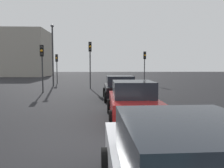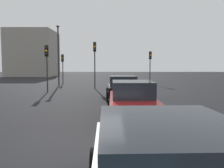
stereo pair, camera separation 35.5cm
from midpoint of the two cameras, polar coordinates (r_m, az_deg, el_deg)
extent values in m
cube|color=black|center=(6.33, -9.46, -16.38)|extent=(160.00, 160.00, 0.20)
cube|color=black|center=(14.82, 1.22, -1.54)|extent=(4.10, 2.00, 0.65)
cube|color=#1E232B|center=(14.57, 1.29, 0.84)|extent=(1.87, 1.71, 0.61)
cylinder|color=black|center=(16.20, 4.13, -1.99)|extent=(0.65, 0.24, 0.64)
cylinder|color=black|center=(16.05, -2.53, -2.04)|extent=(0.65, 0.24, 0.64)
cylinder|color=black|center=(13.74, 5.59, -3.17)|extent=(0.65, 0.24, 0.64)
cylinder|color=black|center=(13.56, -2.28, -3.25)|extent=(0.65, 0.24, 0.64)
cube|color=red|center=(12.88, 5.02, -1.95)|extent=(0.04, 0.20, 0.11)
cube|color=red|center=(12.74, -1.01, -2.00)|extent=(0.04, 0.20, 0.11)
cube|color=maroon|center=(9.21, 3.99, -5.20)|extent=(4.27, 1.77, 0.67)
cube|color=#1E232B|center=(8.91, 4.17, -1.30)|extent=(1.93, 1.55, 0.63)
cylinder|color=black|center=(10.67, 7.87, -5.40)|extent=(0.64, 0.22, 0.64)
cylinder|color=black|center=(10.50, -1.58, -5.52)|extent=(0.64, 0.22, 0.64)
cylinder|color=black|center=(8.14, 11.22, -8.57)|extent=(0.64, 0.22, 0.64)
cylinder|color=black|center=(7.92, -1.30, -8.85)|extent=(0.64, 0.22, 0.64)
cube|color=red|center=(7.21, 10.92, -7.01)|extent=(0.03, 0.20, 0.11)
cube|color=red|center=(7.03, 0.83, -7.23)|extent=(0.03, 0.20, 0.11)
cube|color=#1E232B|center=(2.83, 15.64, -14.70)|extent=(2.01, 1.65, 0.61)
cylinder|color=black|center=(4.83, 19.41, -18.03)|extent=(0.65, 0.24, 0.64)
cylinder|color=black|center=(4.47, -3.62, -19.65)|extent=(0.65, 0.24, 0.64)
cylinder|color=#2D2D30|center=(28.68, -13.99, 2.76)|extent=(0.11, 0.11, 2.68)
cube|color=black|center=(28.63, -14.09, 6.35)|extent=(0.22, 0.29, 0.90)
sphere|color=black|center=(28.54, -14.16, 6.89)|extent=(0.20, 0.20, 0.20)
sphere|color=orange|center=(28.53, -14.15, 6.35)|extent=(0.20, 0.20, 0.20)
sphere|color=black|center=(28.52, -14.14, 5.81)|extent=(0.20, 0.20, 0.20)
cylinder|color=#2D2D30|center=(19.37, -17.55, 2.28)|extent=(0.11, 0.11, 2.94)
cube|color=black|center=(19.34, -17.73, 7.96)|extent=(0.21, 0.29, 0.90)
sphere|color=black|center=(19.25, -17.83, 8.78)|extent=(0.20, 0.20, 0.20)
sphere|color=orange|center=(19.23, -17.81, 7.98)|extent=(0.20, 0.20, 0.20)
sphere|color=black|center=(19.21, -17.79, 7.18)|extent=(0.20, 0.20, 0.20)
cylinder|color=#2D2D30|center=(27.59, 7.78, 3.10)|extent=(0.11, 0.11, 2.98)
cube|color=black|center=(27.55, 7.86, 7.14)|extent=(0.23, 0.30, 0.90)
sphere|color=black|center=(27.46, 7.93, 7.71)|extent=(0.20, 0.20, 0.20)
sphere|color=orange|center=(27.44, 7.92, 7.15)|extent=(0.20, 0.20, 0.20)
sphere|color=black|center=(27.43, 7.92, 6.59)|extent=(0.20, 0.20, 0.20)
cylinder|color=#2D2D30|center=(21.62, -5.97, 3.44)|extent=(0.11, 0.11, 3.51)
cube|color=black|center=(21.63, -6.01, 9.29)|extent=(0.23, 0.30, 0.90)
sphere|color=black|center=(21.55, -6.01, 10.03)|extent=(0.20, 0.20, 0.20)
sphere|color=orange|center=(21.52, -6.00, 9.32)|extent=(0.20, 0.20, 0.20)
sphere|color=black|center=(21.50, -6.00, 8.60)|extent=(0.20, 0.20, 0.20)
cylinder|color=#2D2D30|center=(25.43, -15.03, 6.62)|extent=(0.16, 0.16, 6.31)
ellipsoid|color=#4C4C51|center=(25.77, -15.19, 13.91)|extent=(0.56, 0.36, 0.24)
cube|color=gray|center=(52.18, -21.04, 7.17)|extent=(9.67, 9.18, 9.68)
camera|label=1|loc=(0.18, -91.04, -0.08)|focal=36.41mm
camera|label=2|loc=(0.18, 88.96, 0.08)|focal=36.41mm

